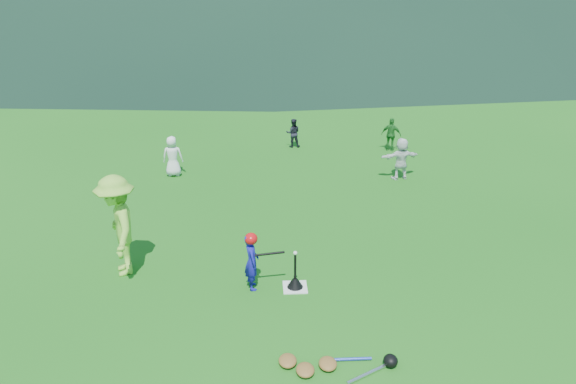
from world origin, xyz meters
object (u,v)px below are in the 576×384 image
object	(u,v)px
fielder_c	(391,135)
equipment_pile	(328,364)
fielder_a	(173,156)
fielder_d	(401,159)
fielder_b	(293,133)
home_plate	(295,287)
batter_child	(252,262)
batting_tee	(295,282)
adult_coach	(118,226)

from	to	relation	value
fielder_c	equipment_pile	bearing A→B (deg)	96.79
fielder_a	equipment_pile	world-z (taller)	fielder_a
fielder_c	fielder_d	size ratio (longest dim) A/B	0.90
fielder_d	fielder_b	bearing A→B (deg)	-58.05
fielder_a	fielder_c	world-z (taller)	fielder_a
home_plate	fielder_a	bearing A→B (deg)	116.76
fielder_d	equipment_pile	world-z (taller)	fielder_d
fielder_b	fielder_d	distance (m)	4.11
batter_child	fielder_a	size ratio (longest dim) A/B	0.96
batter_child	equipment_pile	world-z (taller)	batter_child
equipment_pile	fielder_b	bearing A→B (deg)	89.30
batting_tee	equipment_pile	xyz separation A→B (m)	(0.35, -2.24, -0.06)
fielder_c	home_plate	bearing A→B (deg)	90.10
fielder_a	fielder_b	xyz separation A→B (m)	(3.53, 2.41, -0.10)
batting_tee	fielder_b	bearing A→B (deg)	86.74
fielder_a	equipment_pile	size ratio (longest dim) A/B	0.64
fielder_b	fielder_d	xyz separation A→B (m)	(2.80, -3.00, 0.12)
fielder_c	equipment_pile	world-z (taller)	fielder_c
equipment_pile	batting_tee	bearing A→B (deg)	98.90
home_plate	adult_coach	xyz separation A→B (m)	(-3.32, 0.76, 1.00)
adult_coach	batting_tee	xyz separation A→B (m)	(3.32, -0.76, -0.88)
fielder_c	adult_coach	bearing A→B (deg)	70.42
batter_child	batting_tee	xyz separation A→B (m)	(0.80, -0.05, -0.42)
home_plate	batter_child	xyz separation A→B (m)	(-0.80, 0.05, 0.54)
batter_child	batting_tee	size ratio (longest dim) A/B	1.62
adult_coach	equipment_pile	bearing A→B (deg)	33.56
fielder_b	batting_tee	world-z (taller)	fielder_b
equipment_pile	adult_coach	bearing A→B (deg)	140.76
home_plate	fielder_b	distance (m)	8.49
fielder_b	batting_tee	distance (m)	8.48
adult_coach	fielder_d	distance (m)	8.12
adult_coach	fielder_d	bearing A→B (deg)	108.24
fielder_d	equipment_pile	bearing A→B (deg)	58.11
fielder_b	batting_tee	size ratio (longest dim) A/B	1.38
home_plate	batter_child	size ratio (longest dim) A/B	0.41
batter_child	fielder_d	size ratio (longest dim) A/B	0.94
batter_child	fielder_b	size ratio (longest dim) A/B	1.17
batter_child	equipment_pile	xyz separation A→B (m)	(1.15, -2.30, -0.49)
fielder_a	fielder_d	xyz separation A→B (m)	(6.33, -0.59, 0.02)
home_plate	fielder_d	world-z (taller)	fielder_d
fielder_a	home_plate	bearing A→B (deg)	116.33
fielder_c	batter_child	bearing A→B (deg)	85.31
batting_tee	batter_child	bearing A→B (deg)	176.09
batting_tee	fielder_d	bearing A→B (deg)	59.00
fielder_d	batting_tee	bearing A→B (deg)	47.94
fielder_a	batting_tee	size ratio (longest dim) A/B	1.68
fielder_a	fielder_b	size ratio (longest dim) A/B	1.22
fielder_b	fielder_d	size ratio (longest dim) A/B	0.80
adult_coach	fielder_c	size ratio (longest dim) A/B	1.89
adult_coach	fielder_c	bearing A→B (deg)	118.88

